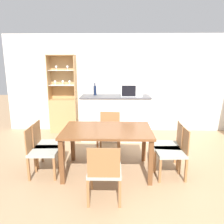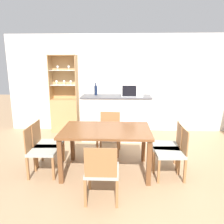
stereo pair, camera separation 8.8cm
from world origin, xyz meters
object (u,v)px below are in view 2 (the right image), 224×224
Objects in this scene: display_cabinet at (65,109)px; dining_table at (106,135)px; dining_chair_side_right_far at (168,146)px; wine_bottle at (96,90)px; dining_chair_side_right_near at (172,152)px; dining_chair_head_far at (109,132)px; dining_chair_side_left_far at (47,144)px; dining_chair_head_near at (102,171)px; microwave at (132,90)px; dining_chair_side_left_near at (41,150)px.

dining_table is (1.26, -2.19, 0.06)m from display_cabinet.
dining_chair_side_right_far is 2.76× the size of wine_bottle.
dining_chair_side_right_far is 1.00× the size of dining_chair_side_right_near.
wine_bottle is (-0.38, 0.98, 0.75)m from dining_chair_head_far.
display_cabinet is 2.45× the size of dining_chair_side_left_far.
dining_chair_head_near is at bearing 94.07° from dining_chair_head_far.
dining_chair_head_far is 1.00× the size of dining_chair_side_right_near.
dining_chair_side_left_far is (-1.07, 0.14, -0.23)m from dining_table.
dining_chair_head_near is 1.00× the size of dining_chair_head_far.
dining_chair_head_far is at bearing -120.45° from microwave.
dining_chair_side_right_near reaches higher than dining_table.
microwave is at bearing 78.26° from dining_chair_head_near.
dining_chair_side_left_far is at bearing -136.03° from microwave.
dining_chair_head_near is at bearing -67.34° from display_cabinet.
dining_chair_head_near is at bearing 45.37° from dining_chair_side_left_far.
display_cabinet is at bearing 41.92° from dining_chair_side_right_near.
dining_chair_head_near is 1.00× the size of dining_chair_side_right_far.
dining_chair_side_left_near is 2.16m from dining_chair_side_right_far.
dining_table is 1.78× the size of dining_chair_side_right_far.
wine_bottle reaches higher than dining_chair_side_left_near.
wine_bottle is at bearing 170.64° from microwave.
dining_chair_side_right_near is (2.14, 0.00, 0.00)m from dining_chair_side_left_near.
dining_chair_head_far and dining_chair_side_right_near have the same top height.
dining_chair_head_near is 2.76× the size of wine_bottle.
dining_chair_side_left_far is 2.31m from microwave.
display_cabinet is 2.45× the size of dining_chair_side_left_near.
wine_bottle is (-0.37, 2.61, 0.75)m from dining_chair_head_near.
dining_table is at bearing 101.98° from dining_chair_side_right_far.
dining_chair_side_right_far reaches higher than dining_table.
dining_chair_side_right_far is (1.07, 0.14, -0.23)m from dining_table.
display_cabinet is 2.53m from dining_table.
wine_bottle is (-0.87, 0.14, -0.02)m from microwave.
dining_chair_side_right_near is at bearing -53.29° from wine_bottle.
dining_chair_side_right_near is at bearing 142.38° from dining_chair_head_far.
dining_chair_side_left_near is 2.14m from dining_chair_side_right_near.
dining_chair_head_far and dining_chair_side_left_far have the same top height.
dining_chair_head_far is (1.07, 0.96, 0.00)m from dining_chair_side_left_near.
dining_chair_side_left_near is at bearing -131.09° from microwave.
display_cabinet is at bearing 112.28° from dining_chair_head_near.
display_cabinet is at bearing 53.12° from dining_chair_side_right_far.
display_cabinet reaches higher than dining_chair_side_left_far.
dining_chair_side_left_far is (-1.07, -0.67, 0.00)m from dining_chair_head_far.
dining_chair_side_right_far and dining_chair_side_right_near have the same top height.
dining_table is 0.85m from dining_chair_head_far.
dining_table is 1.78× the size of dining_chair_side_left_near.
dining_chair_head_near is (1.26, -3.01, -0.18)m from display_cabinet.
dining_table is 1.78× the size of dining_chair_head_far.
microwave reaches higher than dining_chair_side_left_near.
dining_chair_side_right_near is at bearing 88.34° from dining_chair_side_left_near.
dining_chair_side_left_near is at bearing 102.11° from dining_chair_side_right_far.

